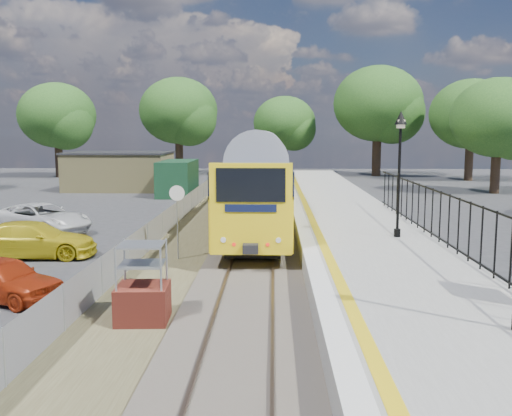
{
  "coord_description": "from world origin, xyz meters",
  "views": [
    {
      "loc": [
        0.73,
        -14.83,
        4.72
      ],
      "look_at": [
        0.1,
        5.63,
        2.0
      ],
      "focal_mm": 40.0,
      "sensor_mm": 36.0,
      "label": 1
    }
  ],
  "objects_px": {
    "brick_plinth": "(143,285)",
    "car_yellow": "(33,240)",
    "speed_sign": "(177,210)",
    "car_red": "(2,279)",
    "victorian_lamp_north": "(400,144)",
    "car_white": "(42,218)",
    "train": "(263,168)"
  },
  "relations": [
    {
      "from": "speed_sign",
      "to": "car_red",
      "type": "relative_size",
      "value": 0.76
    },
    {
      "from": "car_white",
      "to": "victorian_lamp_north",
      "type": "bearing_deg",
      "value": -82.82
    },
    {
      "from": "train",
      "to": "brick_plinth",
      "type": "bearing_deg",
      "value": -95.68
    },
    {
      "from": "brick_plinth",
      "to": "train",
      "type": "bearing_deg",
      "value": 84.32
    },
    {
      "from": "train",
      "to": "car_yellow",
      "type": "relative_size",
      "value": 8.71
    },
    {
      "from": "car_red",
      "to": "car_white",
      "type": "bearing_deg",
      "value": 39.47
    },
    {
      "from": "train",
      "to": "car_white",
      "type": "relative_size",
      "value": 8.08
    },
    {
      "from": "brick_plinth",
      "to": "victorian_lamp_north",
      "type": "bearing_deg",
      "value": 42.75
    },
    {
      "from": "victorian_lamp_north",
      "to": "car_red",
      "type": "bearing_deg",
      "value": -156.08
    },
    {
      "from": "speed_sign",
      "to": "car_yellow",
      "type": "xyz_separation_m",
      "value": [
        -5.58,
        0.38,
        -1.23
      ]
    },
    {
      "from": "brick_plinth",
      "to": "car_white",
      "type": "relative_size",
      "value": 0.4
    },
    {
      "from": "car_white",
      "to": "car_red",
      "type": "bearing_deg",
      "value": -136.87
    },
    {
      "from": "speed_sign",
      "to": "car_red",
      "type": "distance_m",
      "value": 6.74
    },
    {
      "from": "train",
      "to": "car_red",
      "type": "height_order",
      "value": "train"
    },
    {
      "from": "car_red",
      "to": "car_white",
      "type": "relative_size",
      "value": 0.73
    },
    {
      "from": "brick_plinth",
      "to": "car_red",
      "type": "distance_m",
      "value": 4.77
    },
    {
      "from": "train",
      "to": "brick_plinth",
      "type": "height_order",
      "value": "train"
    },
    {
      "from": "victorian_lamp_north",
      "to": "brick_plinth",
      "type": "xyz_separation_m",
      "value": [
        -7.8,
        -7.21,
        -3.32
      ]
    },
    {
      "from": "car_yellow",
      "to": "car_white",
      "type": "distance_m",
      "value": 5.49
    },
    {
      "from": "victorian_lamp_north",
      "to": "car_white",
      "type": "relative_size",
      "value": 0.91
    },
    {
      "from": "train",
      "to": "car_yellow",
      "type": "height_order",
      "value": "train"
    },
    {
      "from": "victorian_lamp_north",
      "to": "train",
      "type": "height_order",
      "value": "victorian_lamp_north"
    },
    {
      "from": "brick_plinth",
      "to": "car_red",
      "type": "relative_size",
      "value": 0.55
    },
    {
      "from": "train",
      "to": "speed_sign",
      "type": "distance_m",
      "value": 18.36
    },
    {
      "from": "brick_plinth",
      "to": "car_white",
      "type": "xyz_separation_m",
      "value": [
        -7.67,
        12.55,
        -0.28
      ]
    },
    {
      "from": "victorian_lamp_north",
      "to": "train",
      "type": "xyz_separation_m",
      "value": [
        -5.3,
        17.91,
        -1.96
      ]
    },
    {
      "from": "brick_plinth",
      "to": "car_yellow",
      "type": "relative_size",
      "value": 0.43
    },
    {
      "from": "car_red",
      "to": "car_yellow",
      "type": "height_order",
      "value": "car_yellow"
    },
    {
      "from": "brick_plinth",
      "to": "car_white",
      "type": "height_order",
      "value": "brick_plinth"
    },
    {
      "from": "victorian_lamp_north",
      "to": "brick_plinth",
      "type": "distance_m",
      "value": 11.13
    },
    {
      "from": "train",
      "to": "car_red",
      "type": "relative_size",
      "value": 11.0
    },
    {
      "from": "brick_plinth",
      "to": "car_yellow",
      "type": "xyz_separation_m",
      "value": [
        -5.87,
        7.37,
        -0.3
      ]
    }
  ]
}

